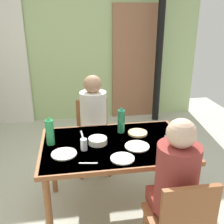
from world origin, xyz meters
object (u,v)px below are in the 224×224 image
Objects in this scene: dining_table at (115,150)px; water_bottle_green_near at (50,131)px; chair_near_diner at (180,222)px; chair_far_diner at (93,131)px; person_far_diner at (94,113)px; water_bottle_green_far at (121,120)px; person_near_diner at (176,176)px; serving_bowl_center at (98,141)px.

dining_table is 4.95× the size of water_bottle_green_near.
chair_near_diner is 1.64m from chair_far_diner.
person_far_diner reaches higher than water_bottle_green_far.
dining_table is 0.61m from water_bottle_green_near.
person_near_diner reaches higher than chair_far_diner.
chair_far_diner is (-0.13, 0.79, -0.16)m from dining_table.
person_far_diner is (-0.45, 1.30, 0.00)m from person_near_diner.
person_near_diner is at bearing 109.27° from person_far_diner.
chair_near_diner is 1.10m from water_bottle_green_far.
dining_table is at bearing 101.38° from person_far_diner.
chair_near_diner is 1.13× the size of person_far_diner.
serving_bowl_center is (-0.26, -0.21, -0.10)m from water_bottle_green_far.
person_near_diner is 2.84× the size of water_bottle_green_near.
dining_table is 7.90× the size of serving_bowl_center.
water_bottle_green_near is at bearing -167.62° from water_bottle_green_far.
water_bottle_green_far is at bearing 65.18° from dining_table.
chair_far_diner is 0.31m from person_far_diner.
chair_near_diner is 1.00× the size of chair_far_diner.
dining_table is 1.74× the size of person_near_diner.
water_bottle_green_far is (0.68, 0.15, -0.00)m from water_bottle_green_near.
person_far_diner is at bearing 52.22° from water_bottle_green_near.
water_bottle_green_near is (-0.44, -0.71, 0.36)m from chair_far_diner.
water_bottle_green_far reaches higher than dining_table.
serving_bowl_center is (-0.48, 0.67, -0.02)m from person_near_diner.
chair_near_diner is at bearing -43.79° from water_bottle_green_near.
dining_table is 5.00× the size of water_bottle_green_far.
person_far_diner is (-0.13, 0.65, 0.13)m from dining_table.
serving_bowl_center is at bearing 120.62° from chair_near_diner.
water_bottle_green_far reaches higher than chair_far_diner.
chair_far_diner is 0.91m from water_bottle_green_near.
chair_near_diner is 1.53m from person_far_diner.
chair_far_diner is at bearing 112.71° from water_bottle_green_far.
water_bottle_green_near is at bearing 141.10° from person_near_diner.
chair_far_diner reaches higher than serving_bowl_center.
serving_bowl_center is at bearing -7.69° from water_bottle_green_near.
person_far_diner is 2.87× the size of water_bottle_green_far.
water_bottle_green_near is 1.59× the size of serving_bowl_center.
dining_table is 1.54× the size of chair_far_diner.
person_near_diner is 0.82m from serving_bowl_center.
water_bottle_green_near is 0.44m from serving_bowl_center.
serving_bowl_center is at bearing 87.99° from person_far_diner.
dining_table is 0.86m from chair_near_diner.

